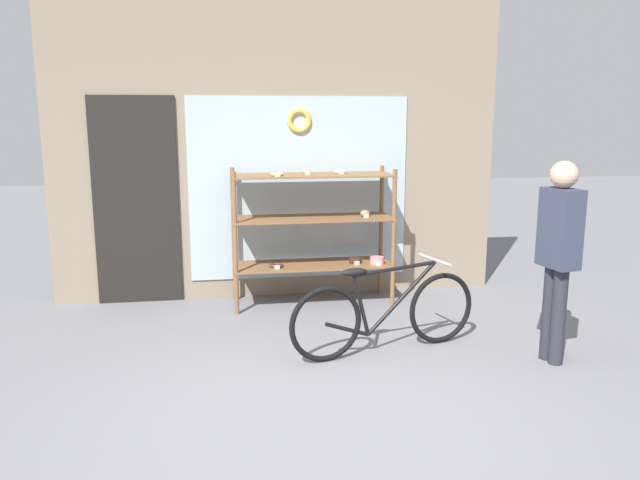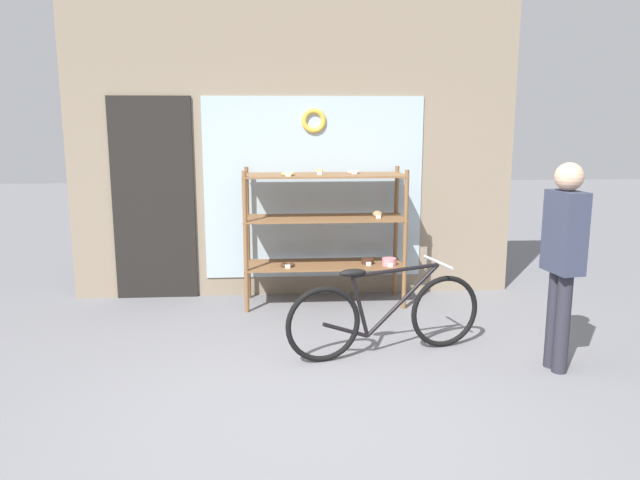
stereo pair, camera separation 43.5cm
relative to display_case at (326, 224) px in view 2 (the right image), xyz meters
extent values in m
plane|color=slate|center=(-0.30, -2.45, -0.83)|extent=(30.00, 30.00, 0.00)
cube|color=gray|center=(-0.30, 0.41, 0.87)|extent=(4.66, 0.08, 3.41)
cube|color=#A3B7C1|center=(-0.10, 0.36, 0.32)|extent=(2.29, 0.02, 1.90)
cube|color=black|center=(-1.77, 0.36, 0.22)|extent=(0.84, 0.03, 2.10)
torus|color=gold|center=(-0.10, 0.35, 1.02)|extent=(0.26, 0.06, 0.26)
cylinder|color=brown|center=(-0.80, -0.24, -0.14)|extent=(0.04, 0.04, 1.39)
cylinder|color=brown|center=(0.76, -0.24, -0.14)|extent=(0.04, 0.04, 1.39)
cylinder|color=brown|center=(-0.80, 0.25, -0.14)|extent=(0.04, 0.04, 1.39)
cylinder|color=brown|center=(0.76, 0.25, -0.14)|extent=(0.04, 0.04, 1.39)
cube|color=brown|center=(-0.02, 0.00, -0.42)|extent=(1.60, 0.53, 0.02)
cube|color=brown|center=(-0.02, 0.00, 0.06)|extent=(1.60, 0.53, 0.02)
cube|color=brown|center=(-0.02, 0.00, 0.49)|extent=(1.60, 0.53, 0.02)
torus|color=tan|center=(-0.38, -0.12, 0.51)|extent=(0.13, 0.13, 0.03)
cube|color=white|center=(-0.38, -0.19, 0.52)|extent=(0.05, 0.00, 0.04)
ellipsoid|color=tan|center=(-0.07, 0.02, 0.52)|extent=(0.08, 0.07, 0.05)
cube|color=white|center=(-0.07, -0.02, 0.52)|extent=(0.05, 0.00, 0.04)
cylinder|color=#422619|center=(0.42, -0.03, -0.39)|extent=(0.12, 0.12, 0.05)
cube|color=white|center=(0.42, -0.10, -0.40)|extent=(0.05, 0.00, 0.04)
ellipsoid|color=#AD7F4C|center=(0.51, -0.04, 0.10)|extent=(0.10, 0.08, 0.07)
cube|color=white|center=(0.51, -0.10, 0.08)|extent=(0.05, 0.00, 0.04)
torus|color=#4C2D1E|center=(-0.40, -0.08, -0.40)|extent=(0.14, 0.14, 0.03)
cube|color=white|center=(-0.40, -0.16, -0.40)|extent=(0.05, 0.00, 0.04)
cylinder|color=pink|center=(0.63, -0.11, -0.38)|extent=(0.14, 0.14, 0.07)
cube|color=white|center=(0.63, -0.18, -0.40)|extent=(0.05, 0.00, 0.04)
torus|color=beige|center=(0.28, 0.08, 0.51)|extent=(0.12, 0.12, 0.03)
cube|color=white|center=(0.28, 0.02, 0.52)|extent=(0.05, 0.00, 0.04)
torus|color=black|center=(-0.15, -1.56, -0.53)|extent=(0.60, 0.19, 0.61)
torus|color=black|center=(0.88, -1.31, -0.53)|extent=(0.60, 0.19, 0.61)
cylinder|color=black|center=(0.50, -1.40, -0.39)|extent=(0.62, 0.18, 0.57)
cylinder|color=black|center=(0.44, -1.42, -0.14)|extent=(0.73, 0.21, 0.07)
cylinder|color=black|center=(0.14, -1.49, -0.41)|extent=(0.17, 0.07, 0.51)
cylinder|color=black|center=(0.03, -1.52, -0.60)|extent=(0.38, 0.12, 0.17)
ellipsoid|color=black|center=(0.08, -1.50, -0.13)|extent=(0.24, 0.14, 0.06)
cylinder|color=#B2B2B7|center=(0.80, -1.33, -0.10)|extent=(0.13, 0.45, 0.02)
cylinder|color=#282833|center=(1.59, -1.79, -0.45)|extent=(0.11, 0.11, 0.76)
cylinder|color=#282833|center=(1.60, -1.90, -0.45)|extent=(0.11, 0.11, 0.76)
cube|color=#33384C|center=(1.59, -1.84, 0.23)|extent=(0.22, 0.34, 0.60)
sphere|color=tan|center=(1.59, -1.84, 0.63)|extent=(0.21, 0.21, 0.21)
camera|label=1|loc=(-0.95, -6.11, 1.05)|focal=35.00mm
camera|label=2|loc=(-0.52, -6.17, 1.05)|focal=35.00mm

